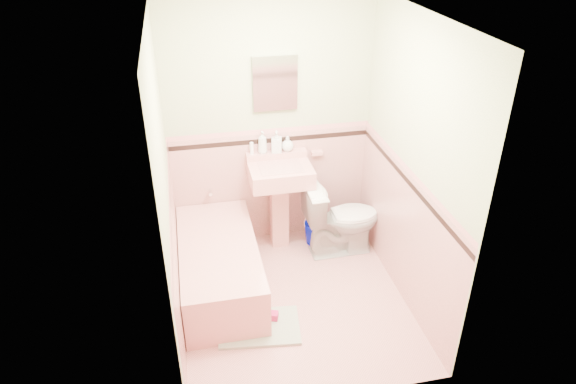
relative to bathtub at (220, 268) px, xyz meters
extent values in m
plane|color=#DB938F|center=(0.63, -0.33, -0.23)|extent=(2.20, 2.20, 0.00)
plane|color=white|center=(0.63, -0.33, 2.27)|extent=(2.20, 2.20, 0.00)
plane|color=beige|center=(0.63, 0.77, 1.02)|extent=(2.50, 0.00, 2.50)
plane|color=beige|center=(0.63, -1.43, 1.02)|extent=(2.50, 0.00, 2.50)
plane|color=beige|center=(-0.37, -0.33, 1.02)|extent=(0.00, 2.50, 2.50)
plane|color=beige|center=(1.63, -0.33, 1.02)|extent=(0.00, 2.50, 2.50)
plane|color=#DD9994|center=(0.63, 0.76, 0.38)|extent=(2.00, 0.00, 2.00)
plane|color=#DD9994|center=(0.63, -1.42, 0.38)|extent=(2.00, 0.00, 2.00)
plane|color=#DD9994|center=(-0.36, -0.33, 0.38)|extent=(0.00, 2.20, 2.20)
plane|color=#DD9994|center=(1.62, -0.33, 0.38)|extent=(0.00, 2.20, 2.20)
plane|color=black|center=(0.63, 0.75, 0.90)|extent=(2.00, 0.00, 2.00)
plane|color=black|center=(0.63, -1.41, 0.90)|extent=(2.00, 0.00, 2.00)
plane|color=black|center=(-0.35, -0.33, 0.89)|extent=(0.00, 2.20, 2.20)
plane|color=black|center=(1.61, -0.33, 0.89)|extent=(0.00, 2.20, 2.20)
plane|color=#DB8586|center=(0.63, 0.75, 0.99)|extent=(2.00, 0.00, 2.00)
plane|color=#DB8586|center=(0.63, -1.41, 0.99)|extent=(2.00, 0.00, 2.00)
plane|color=#DB8586|center=(-0.35, -0.33, 1.00)|extent=(0.00, 2.20, 2.20)
plane|color=#DB8586|center=(1.61, -0.33, 1.00)|extent=(0.00, 2.20, 2.20)
cube|color=#D58A86|center=(0.00, 0.00, 0.00)|extent=(0.70, 1.50, 0.45)
cylinder|color=silver|center=(0.00, 0.72, 0.41)|extent=(0.04, 0.12, 0.04)
cylinder|color=silver|center=(0.68, 0.67, 0.72)|extent=(0.02, 0.02, 0.10)
cube|color=white|center=(0.68, 0.74, 1.47)|extent=(0.41, 0.04, 0.52)
cube|color=#D58A86|center=(1.10, 0.73, 0.72)|extent=(0.11, 0.07, 0.04)
imported|color=#B2B2B2|center=(0.54, 0.71, 0.90)|extent=(0.10, 0.10, 0.23)
imported|color=#B2B2B2|center=(0.68, 0.71, 0.90)|extent=(0.12, 0.12, 0.22)
imported|color=#B2B2B2|center=(0.79, 0.71, 0.87)|extent=(0.14, 0.14, 0.15)
cylinder|color=white|center=(0.44, 0.71, 0.85)|extent=(0.05, 0.05, 0.12)
imported|color=white|center=(1.27, 0.34, 0.16)|extent=(0.76, 0.45, 0.77)
cube|color=#95A287|center=(0.27, -0.61, -0.21)|extent=(0.73, 0.53, 0.03)
cube|color=#BF1E59|center=(0.36, -0.54, -0.17)|extent=(0.18, 0.12, 0.06)
camera|label=1|loc=(-0.18, -3.90, 3.00)|focal=32.69mm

